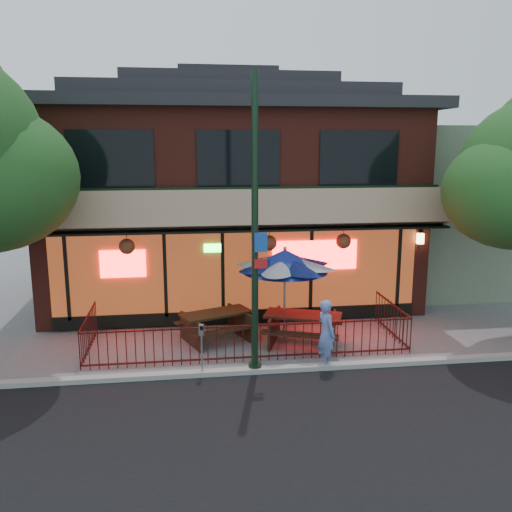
% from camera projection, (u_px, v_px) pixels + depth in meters
% --- Properties ---
extents(ground, '(80.00, 80.00, 0.00)m').
position_uv_depth(ground, '(253.00, 364.00, 13.53)').
color(ground, gray).
rests_on(ground, ground).
extents(curb, '(80.00, 0.25, 0.12)m').
position_uv_depth(curb, '(255.00, 370.00, 13.03)').
color(curb, '#999993').
rests_on(curb, ground).
extents(restaurant_building, '(12.96, 9.49, 8.05)m').
position_uv_depth(restaurant_building, '(228.00, 180.00, 19.59)').
color(restaurant_building, maroon).
rests_on(restaurant_building, ground).
extents(neighbor_building, '(6.00, 7.00, 6.00)m').
position_uv_depth(neighbor_building, '(452.00, 206.00, 21.57)').
color(neighbor_building, gray).
rests_on(neighbor_building, ground).
extents(patio_fence, '(8.44, 2.62, 1.00)m').
position_uv_depth(patio_fence, '(250.00, 334.00, 13.89)').
color(patio_fence, '#3F0F0D').
rests_on(patio_fence, ground).
extents(street_light, '(0.43, 0.32, 7.00)m').
position_uv_depth(street_light, '(255.00, 244.00, 12.50)').
color(street_light, black).
rests_on(street_light, ground).
extents(picnic_table_left, '(2.35, 2.10, 0.83)m').
position_uv_depth(picnic_table_left, '(216.00, 322.00, 15.09)').
color(picnic_table_left, '#311F11').
rests_on(picnic_table_left, ground).
extents(picnic_table_right, '(2.48, 2.20, 0.88)m').
position_uv_depth(picnic_table_right, '(303.00, 324.00, 14.77)').
color(picnic_table_right, '#3A1D14').
rests_on(picnic_table_right, ground).
extents(patio_umbrella, '(2.35, 2.35, 2.69)m').
position_uv_depth(patio_umbrella, '(285.00, 261.00, 14.73)').
color(patio_umbrella, gray).
rests_on(patio_umbrella, ground).
extents(pedestrian, '(0.57, 0.71, 1.71)m').
position_uv_depth(pedestrian, '(326.00, 334.00, 13.24)').
color(pedestrian, '#627EC5').
rests_on(pedestrian, ground).
extents(parking_meter_near, '(0.14, 0.13, 1.27)m').
position_uv_depth(parking_meter_near, '(202.00, 341.00, 12.72)').
color(parking_meter_near, '#919499').
rests_on(parking_meter_near, ground).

